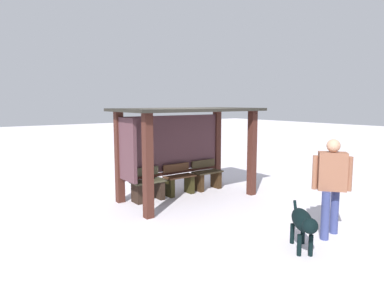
# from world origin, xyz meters

# --- Properties ---
(ground_plane) EXTENTS (60.00, 60.00, 0.00)m
(ground_plane) POSITION_xyz_m (0.00, 0.00, 0.00)
(ground_plane) COLOR silver
(bus_shelter) EXTENTS (3.44, 1.84, 2.19)m
(bus_shelter) POSITION_xyz_m (-0.11, 0.22, 1.57)
(bus_shelter) COLOR #442119
(bus_shelter) RESTS_ON ground
(bench_left_inside) EXTENTS (0.80, 0.42, 0.77)m
(bench_left_inside) POSITION_xyz_m (-0.90, 0.40, 0.33)
(bench_left_inside) COLOR #413E2B
(bench_left_inside) RESTS_ON ground
(bench_center_inside) EXTENTS (0.80, 0.36, 0.77)m
(bench_center_inside) POSITION_xyz_m (0.00, 0.40, 0.33)
(bench_center_inside) COLOR #53331F
(bench_center_inside) RESTS_ON ground
(bench_right_inside) EXTENTS (0.80, 0.40, 0.77)m
(bench_right_inside) POSITION_xyz_m (0.90, 0.40, 0.33)
(bench_right_inside) COLOR #453924
(bench_right_inside) RESTS_ON ground
(person_walking) EXTENTS (0.58, 0.55, 1.71)m
(person_walking) POSITION_xyz_m (0.60, -3.38, 1.01)
(person_walking) COLOR #955C43
(person_walking) RESTS_ON ground
(dog) EXTENTS (0.75, 0.87, 0.66)m
(dog) POSITION_xyz_m (-0.29, -3.47, 0.47)
(dog) COLOR black
(dog) RESTS_ON ground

